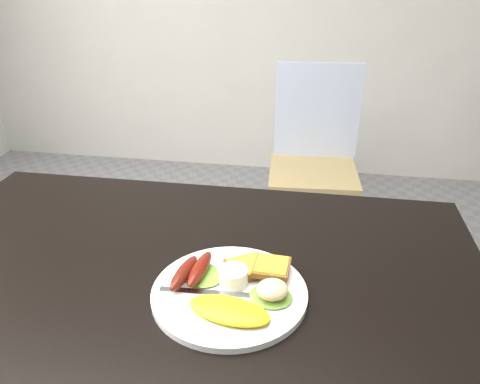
{
  "coord_description": "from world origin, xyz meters",
  "views": [
    {
      "loc": [
        0.23,
        -0.7,
        1.31
      ],
      "look_at": [
        0.11,
        0.08,
        0.9
      ],
      "focal_mm": 35.0,
      "sensor_mm": 36.0,
      "label": 1
    }
  ],
  "objects": [
    {
      "name": "fork",
      "position": [
        0.07,
        -0.06,
        0.76
      ],
      "size": [
        0.17,
        0.02,
        0.0
      ],
      "primitive_type": "cube",
      "rotation": [
        0.0,
        0.0,
        0.04
      ],
      "color": "#ADAFB7",
      "rests_on": "plate"
    },
    {
      "name": "omelette",
      "position": [
        0.12,
        -0.1,
        0.77
      ],
      "size": [
        0.16,
        0.09,
        0.02
      ],
      "primitive_type": "ellipsoid",
      "rotation": [
        0.0,
        0.0,
        -0.19
      ],
      "color": "yellow",
      "rests_on": "plate"
    },
    {
      "name": "lettuce_left",
      "position": [
        0.05,
        -0.01,
        0.77
      ],
      "size": [
        0.1,
        0.1,
        0.01
      ],
      "primitive_type": "ellipsoid",
      "rotation": [
        0.0,
        0.0,
        -0.37
      ],
      "color": "#52991A",
      "rests_on": "plate"
    },
    {
      "name": "dining_chair",
      "position": [
        0.25,
        1.18,
        0.45
      ],
      "size": [
        0.4,
        0.4,
        0.04
      ],
      "primitive_type": "cube",
      "rotation": [
        0.0,
        0.0,
        0.06
      ],
      "color": "tan",
      "rests_on": "ground"
    },
    {
      "name": "sausage_a",
      "position": [
        0.02,
        -0.03,
        0.78
      ],
      "size": [
        0.04,
        0.11,
        0.03
      ],
      "primitive_type": "ellipsoid",
      "rotation": [
        0.0,
        0.0,
        -0.17
      ],
      "color": "#5C0D08",
      "rests_on": "lettuce_left"
    },
    {
      "name": "sausage_b",
      "position": [
        0.05,
        -0.01,
        0.78
      ],
      "size": [
        0.04,
        0.11,
        0.03
      ],
      "primitive_type": "ellipsoid",
      "rotation": [
        0.0,
        0.0,
        -0.11
      ],
      "color": "#602412",
      "rests_on": "lettuce_left"
    },
    {
      "name": "lettuce_right",
      "position": [
        0.18,
        -0.05,
        0.77
      ],
      "size": [
        0.09,
        0.09,
        0.01
      ],
      "primitive_type": "ellipsoid",
      "rotation": [
        0.0,
        0.0,
        -0.24
      ],
      "color": "#468229",
      "rests_on": "plate"
    },
    {
      "name": "dining_table",
      "position": [
        0.0,
        0.0,
        0.73
      ],
      "size": [
        1.2,
        0.8,
        0.04
      ],
      "primitive_type": "cube",
      "color": "black",
      "rests_on": "ground"
    },
    {
      "name": "plate",
      "position": [
        0.11,
        -0.04,
        0.76
      ],
      "size": [
        0.28,
        0.28,
        0.01
      ],
      "primitive_type": "cylinder",
      "color": "white",
      "rests_on": "dining_table"
    },
    {
      "name": "toast_a",
      "position": [
        0.13,
        0.02,
        0.77
      ],
      "size": [
        0.1,
        0.1,
        0.01
      ],
      "primitive_type": "cube",
      "rotation": [
        0.0,
        0.0,
        0.54
      ],
      "color": "brown",
      "rests_on": "plate"
    },
    {
      "name": "person",
      "position": [
        0.21,
        0.48,
        0.78
      ],
      "size": [
        0.65,
        0.52,
        1.57
      ],
      "primitive_type": "imported",
      "rotation": [
        0.0,
        0.0,
        3.43
      ],
      "color": "navy",
      "rests_on": "ground"
    },
    {
      "name": "toast_b",
      "position": [
        0.18,
        0.01,
        0.78
      ],
      "size": [
        0.07,
        0.07,
        0.01
      ],
      "primitive_type": "cube",
      "rotation": [
        0.0,
        0.0,
        -0.05
      ],
      "color": "brown",
      "rests_on": "toast_a"
    },
    {
      "name": "potato_salad",
      "position": [
        0.19,
        -0.06,
        0.79
      ],
      "size": [
        0.07,
        0.07,
        0.03
      ],
      "primitive_type": "ellipsoid",
      "rotation": [
        0.0,
        0.0,
        0.43
      ],
      "color": "#F9E7B2",
      "rests_on": "lettuce_right"
    },
    {
      "name": "ramekin",
      "position": [
        0.11,
        -0.02,
        0.78
      ],
      "size": [
        0.06,
        0.06,
        0.03
      ],
      "primitive_type": "cylinder",
      "rotation": [
        0.0,
        0.0,
        -0.13
      ],
      "color": "white",
      "rests_on": "plate"
    }
  ]
}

